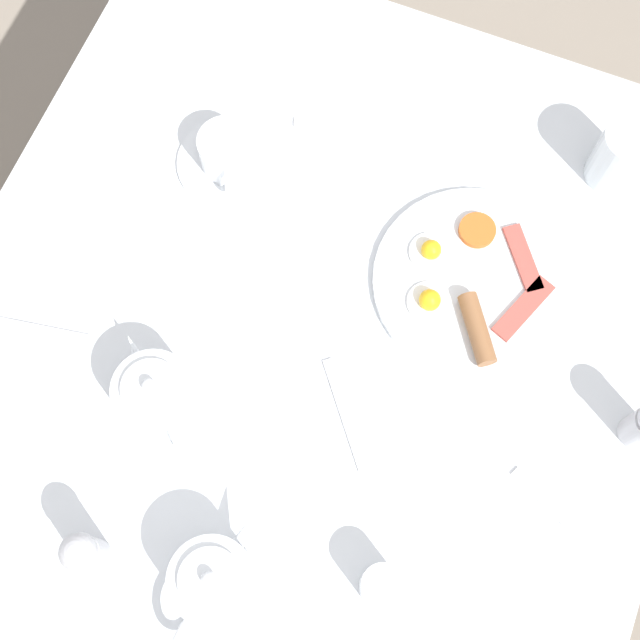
{
  "coord_description": "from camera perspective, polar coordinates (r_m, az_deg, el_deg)",
  "views": [
    {
      "loc": [
        0.14,
        -0.36,
        1.95
      ],
      "look_at": [
        0.0,
        0.0,
        0.79
      ],
      "focal_mm": 50.0,
      "sensor_mm": 36.0,
      "label": 1
    }
  ],
  "objects": [
    {
      "name": "ground_plane",
      "position": [
        1.98,
        0.0,
        -7.22
      ],
      "size": [
        8.0,
        8.0,
        0.0
      ],
      "primitive_type": "plane",
      "color": "gray"
    },
    {
      "name": "teacup_with_saucer_left",
      "position": [
        1.32,
        -5.93,
        10.5
      ],
      "size": [
        0.16,
        0.16,
        0.07
      ],
      "color": "white",
      "rests_on": "table"
    },
    {
      "name": "fork_spare",
      "position": [
        1.31,
        -18.44,
        -0.42
      ],
      "size": [
        0.19,
        0.05,
        0.0
      ],
      "rotation": [
        0.0,
        0.0,
        4.89
      ],
      "color": "silver",
      "rests_on": "table"
    },
    {
      "name": "pepper_grinder",
      "position": [
        1.16,
        -14.83,
        -14.26
      ],
      "size": [
        0.05,
        0.05,
        0.11
      ],
      "color": "#BCBCC1",
      "rests_on": "table"
    },
    {
      "name": "fork_by_plate",
      "position": [
        1.21,
        1.62,
        -6.04
      ],
      "size": [
        0.11,
        0.13,
        0.0
      ],
      "rotation": [
        0.0,
        0.0,
        3.83
      ],
      "color": "silver",
      "rests_on": "table"
    },
    {
      "name": "table",
      "position": [
        1.31,
        0.0,
        -1.26
      ],
      "size": [
        1.03,
        1.09,
        0.77
      ],
      "color": "silver",
      "rests_on": "ground_plane"
    },
    {
      "name": "teapot_far",
      "position": [
        1.14,
        -6.84,
        -16.31
      ],
      "size": [
        0.11,
        0.19,
        0.11
      ],
      "rotation": [
        0.0,
        0.0,
        1.4
      ],
      "color": "white",
      "rests_on": "table"
    },
    {
      "name": "knife_by_plate",
      "position": [
        1.38,
        2.88,
        12.42
      ],
      "size": [
        0.21,
        0.09,
        0.0
      ],
      "rotation": [
        0.0,
        0.0,
        1.92
      ],
      "color": "silver",
      "rests_on": "table"
    },
    {
      "name": "teapot_near",
      "position": [
        1.19,
        -10.37,
        -4.89
      ],
      "size": [
        0.15,
        0.13,
        0.11
      ],
      "rotation": [
        0.0,
        0.0,
        2.43
      ],
      "color": "white",
      "rests_on": "table"
    },
    {
      "name": "spoon_for_tea",
      "position": [
        1.23,
        15.04,
        -11.92
      ],
      "size": [
        0.15,
        0.08,
        0.0
      ],
      "rotation": [
        0.0,
        0.0,
        1.14
      ],
      "color": "silver",
      "rests_on": "table"
    },
    {
      "name": "breakfast_plate",
      "position": [
        1.27,
        9.8,
        2.3
      ],
      "size": [
        0.29,
        0.29,
        0.04
      ],
      "color": "white",
      "rests_on": "table"
    },
    {
      "name": "water_glass_short",
      "position": [
        1.36,
        18.75,
        9.91
      ],
      "size": [
        0.08,
        0.08,
        0.11
      ],
      "color": "white",
      "rests_on": "table"
    },
    {
      "name": "creamer_jug",
      "position": [
        1.15,
        4.05,
        -16.66
      ],
      "size": [
        0.08,
        0.05,
        0.07
      ],
      "color": "white",
      "rests_on": "table"
    }
  ]
}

